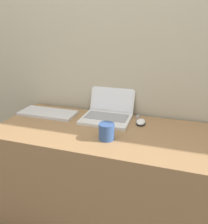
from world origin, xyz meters
name	(u,v)px	position (x,y,z in m)	size (l,w,h in m)	color
wall_back	(117,44)	(0.00, 0.65, 1.25)	(7.00, 0.04, 2.50)	#BCB299
desk	(103,177)	(0.00, 0.30, 0.38)	(1.38, 0.61, 0.75)	#936D47
laptop	(108,112)	(-0.02, 0.50, 0.80)	(0.33, 0.34, 0.22)	silver
drink_cup	(107,131)	(0.06, 0.19, 0.80)	(0.09, 0.09, 0.10)	#33518C
computer_mouse	(141,122)	(0.22, 0.46, 0.76)	(0.06, 0.09, 0.03)	black
external_keyboard	(48,113)	(-0.47, 0.43, 0.76)	(0.42, 0.18, 0.02)	silver
usb_stick	(138,117)	(0.18, 0.57, 0.76)	(0.02, 0.06, 0.01)	#99999E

